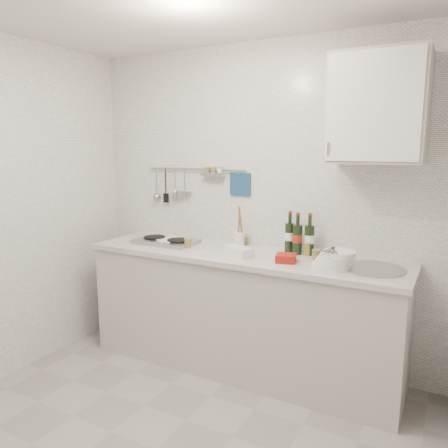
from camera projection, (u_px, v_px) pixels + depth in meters
name	position (u px, v px, depth m)	size (l,w,h in m)	color
back_wall	(259.00, 205.00, 3.49)	(3.00, 0.02, 2.50)	silver
counter	(242.00, 314.00, 3.37)	(2.44, 0.64, 0.96)	#B0A9A3
wall_rail	(193.00, 180.00, 3.71)	(0.98, 0.09, 0.34)	#93969B
wall_cabinet	(378.00, 108.00, 2.79)	(0.60, 0.38, 0.70)	#B0A9A3
plate_stack_hob	(170.00, 241.00, 3.61)	(0.26, 0.26, 0.04)	#5383BC
plate_stack_sink	(335.00, 260.00, 2.88)	(0.28, 0.27, 0.12)	white
wine_bottles	(299.00, 233.00, 3.24)	(0.24, 0.12, 0.31)	black
butter_dish	(238.00, 251.00, 3.19)	(0.23, 0.11, 0.07)	white
strawberry_punnet	(286.00, 258.00, 3.02)	(0.13, 0.13, 0.06)	#A61312
utensil_crock	(239.00, 238.00, 3.44)	(0.08, 0.08, 0.33)	white
jar_a	(244.00, 240.00, 3.54)	(0.06, 0.06, 0.08)	olive
jar_b	(308.00, 248.00, 3.21)	(0.07, 0.07, 0.10)	olive
jar_c	(316.00, 254.00, 3.09)	(0.06, 0.06, 0.07)	olive
jar_d	(188.00, 243.00, 3.44)	(0.06, 0.06, 0.08)	olive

